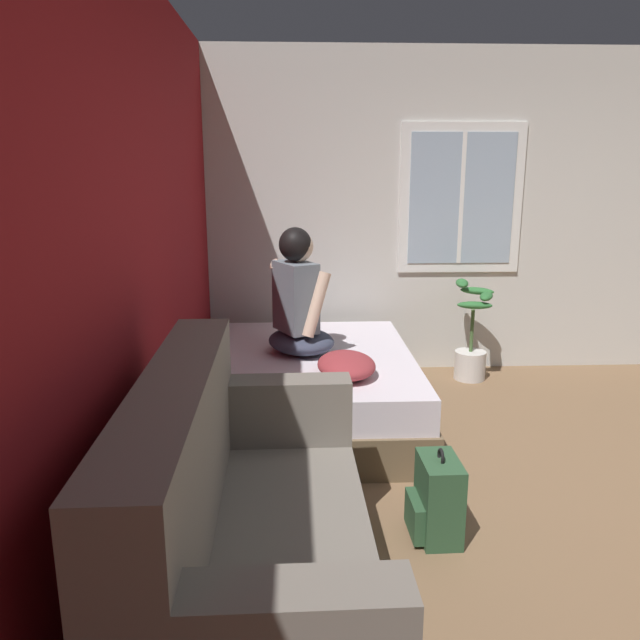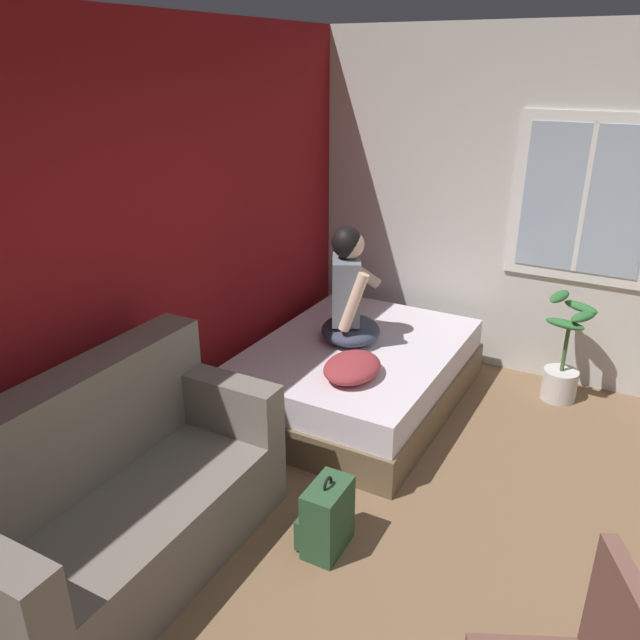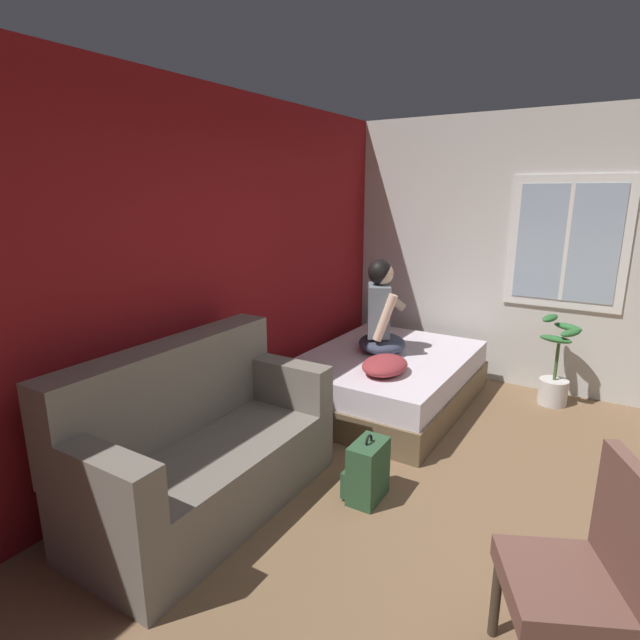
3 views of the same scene
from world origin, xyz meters
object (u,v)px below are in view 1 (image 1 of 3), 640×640
person_seated (299,303)px  couch (243,540)px  backpack (437,500)px  cell_phone (345,363)px  bed (314,387)px  potted_plant (471,344)px  throw_pillow (346,365)px

person_seated → couch: bearing=173.8°
backpack → cell_phone: cell_phone is taller
person_seated → bed: bearing=-114.9°
backpack → bed: bearing=20.1°
couch → potted_plant: bearing=-30.2°
throw_pillow → potted_plant: size_ratio=0.56×
cell_phone → potted_plant: size_ratio=0.17×
backpack → throw_pillow: 1.13m
person_seated → throw_pillow: (-0.51, -0.29, -0.29)m
bed → backpack: (-1.48, -0.54, -0.04)m
bed → cell_phone: bearing=-139.2°
couch → person_seated: bearing=-6.2°
couch → potted_plant: size_ratio=2.01×
backpack → throw_pillow: throw_pillow is taller
throw_pillow → cell_phone: (0.24, -0.01, -0.07)m
backpack → cell_phone: bearing=15.4°
backpack → person_seated: bearing=22.9°
couch → person_seated: person_seated is taller
bed → throw_pillow: 0.59m
backpack → potted_plant: size_ratio=0.54×
couch → potted_plant: (2.89, -1.68, -0.09)m
throw_pillow → cell_phone: throw_pillow is taller
bed → backpack: bed is taller
person_seated → backpack: bearing=-157.1°
person_seated → cell_phone: size_ratio=6.08×
person_seated → backpack: person_seated is taller
bed → backpack: bearing=-159.9°
cell_phone → person_seated: bearing=-130.7°
backpack → cell_phone: 1.33m
bed → backpack: 1.57m
person_seated → potted_plant: person_seated is taller
bed → person_seated: (0.05, 0.10, 0.60)m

